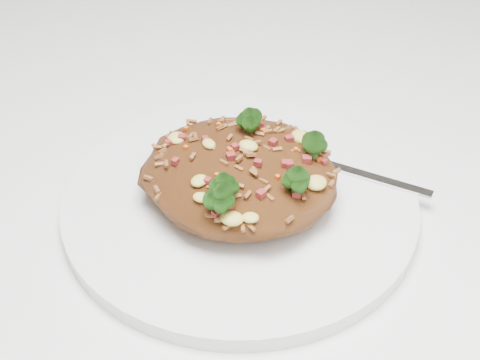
{
  "coord_description": "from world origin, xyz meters",
  "views": [
    {
      "loc": [
        0.18,
        -0.46,
        1.12
      ],
      "look_at": [
        0.05,
        -0.08,
        0.78
      ],
      "focal_mm": 50.0,
      "sensor_mm": 36.0,
      "label": 1
    }
  ],
  "objects_px": {
    "dining_table": "(216,214)",
    "fork": "(346,170)",
    "plate": "(240,201)",
    "fried_rice": "(241,167)"
  },
  "relations": [
    {
      "from": "plate",
      "to": "fried_rice",
      "type": "bearing_deg",
      "value": -34.99
    },
    {
      "from": "dining_table",
      "to": "fried_rice",
      "type": "height_order",
      "value": "fried_rice"
    },
    {
      "from": "dining_table",
      "to": "plate",
      "type": "height_order",
      "value": "plate"
    },
    {
      "from": "plate",
      "to": "fork",
      "type": "xyz_separation_m",
      "value": [
        0.08,
        0.06,
        0.01
      ]
    },
    {
      "from": "dining_table",
      "to": "fork",
      "type": "distance_m",
      "value": 0.17
    },
    {
      "from": "dining_table",
      "to": "plate",
      "type": "bearing_deg",
      "value": -56.5
    },
    {
      "from": "dining_table",
      "to": "fried_rice",
      "type": "relative_size",
      "value": 7.65
    },
    {
      "from": "fried_rice",
      "to": "fork",
      "type": "bearing_deg",
      "value": 36.95
    },
    {
      "from": "fried_rice",
      "to": "plate",
      "type": "bearing_deg",
      "value": 145.01
    },
    {
      "from": "dining_table",
      "to": "fork",
      "type": "xyz_separation_m",
      "value": [
        0.13,
        -0.02,
        0.11
      ]
    }
  ]
}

